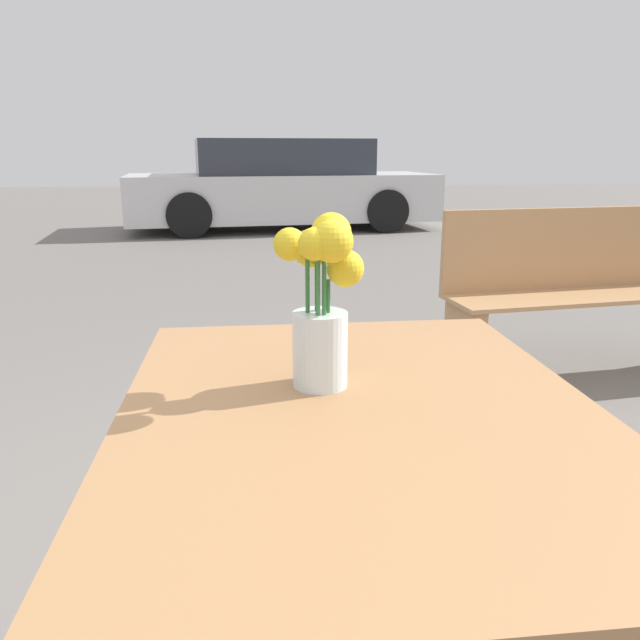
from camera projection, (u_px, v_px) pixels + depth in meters
name	position (u px, v px, depth m)	size (l,w,h in m)	color
table_front	(359.00, 468.00, 0.99)	(0.77, 0.99, 0.74)	#9E7047
flower_vase	(322.00, 304.00, 1.02)	(0.15, 0.15, 0.29)	silver
bench_near	(592.00, 288.00, 3.11)	(1.59, 0.59, 0.85)	tan
parked_car	(282.00, 187.00, 9.12)	(4.57, 2.21, 1.28)	silver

